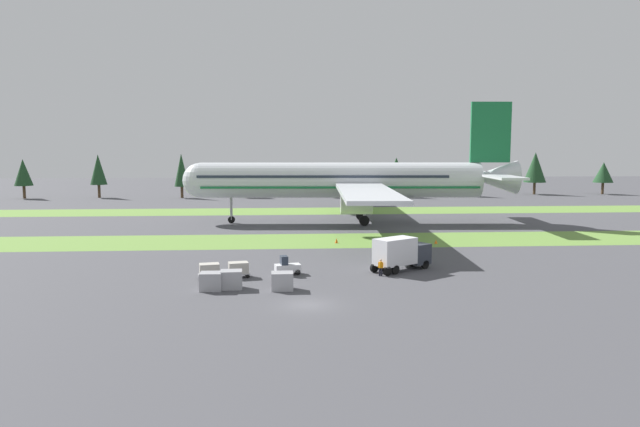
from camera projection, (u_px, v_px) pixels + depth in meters
ground_plane at (308, 305)px, 50.10m from camera, size 400.00×400.00×0.00m
grass_strip_near at (297, 241)px, 83.63m from camera, size 320.00×13.00×0.01m
grass_strip_far at (292, 211)px, 121.31m from camera, size 320.00×13.00×0.01m
airliner at (350, 180)px, 102.18m from camera, size 57.25×70.47×20.65m
baggage_tug at (287, 267)px, 61.75m from camera, size 2.80×1.77×1.97m
cargo_dolly_lead at (238, 268)px, 60.46m from camera, size 2.45×1.89×1.55m
cargo_dolly_second at (209, 270)px, 59.73m from camera, size 2.45×1.89×1.55m
catering_truck at (401, 252)px, 63.65m from camera, size 7.07×5.76×3.58m
ground_crew_marshaller at (381, 267)px, 61.06m from camera, size 0.49×0.36×1.74m
uld_container_0 at (211, 281)px, 55.07m from camera, size 2.03×1.64×1.67m
uld_container_1 at (282, 281)px, 55.23m from camera, size 2.02×1.62×1.65m
uld_container_2 at (231, 280)px, 55.64m from camera, size 2.08×1.70×1.73m
taxiway_marker_0 at (337, 241)px, 81.71m from camera, size 0.44×0.44×0.68m
taxiway_marker_1 at (436, 242)px, 81.28m from camera, size 0.44×0.44×0.57m
distant_tree_line at (312, 172)px, 154.86m from camera, size 176.01×11.28×11.47m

